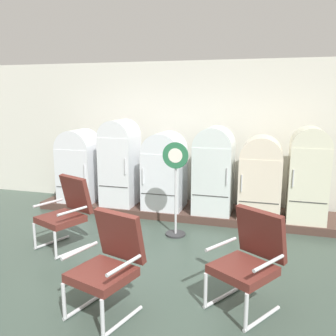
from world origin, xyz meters
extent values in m
cube|color=#38493F|center=(0.00, 0.00, -0.03)|extent=(12.00, 10.00, 0.05)
cube|color=silver|center=(0.00, 3.66, 1.41)|extent=(11.76, 0.12, 2.83)
cube|color=#47443F|center=(0.00, 3.66, 2.48)|extent=(11.76, 0.07, 0.06)
cube|color=#4A332B|center=(0.00, 3.02, 0.07)|extent=(5.55, 0.95, 0.14)
cube|color=white|center=(-2.07, 2.91, 0.66)|extent=(0.70, 0.63, 1.05)
cylinder|color=white|center=(-2.07, 2.91, 1.19)|extent=(0.70, 0.62, 0.70)
cube|color=#383838|center=(-2.07, 2.59, 0.47)|extent=(0.65, 0.01, 0.01)
cylinder|color=silver|center=(-1.78, 2.57, 0.79)|extent=(0.02, 0.02, 0.28)
cube|color=white|center=(-1.22, 2.93, 0.79)|extent=(0.61, 0.67, 1.30)
cylinder|color=white|center=(-1.22, 2.93, 1.44)|extent=(0.61, 0.66, 0.61)
cube|color=#383838|center=(-1.22, 2.59, 0.55)|extent=(0.57, 0.01, 0.01)
cylinder|color=silver|center=(-0.97, 2.57, 0.94)|extent=(0.02, 0.02, 0.28)
cube|color=white|center=(-0.34, 2.94, 0.66)|extent=(0.71, 0.69, 1.05)
cylinder|color=white|center=(-0.34, 2.94, 1.18)|extent=(0.71, 0.68, 0.71)
cube|color=#383838|center=(-0.34, 2.59, 0.47)|extent=(0.65, 0.01, 0.01)
cylinder|color=silver|center=(-0.64, 2.57, 0.78)|extent=(0.02, 0.02, 0.28)
cube|color=silver|center=(0.57, 2.92, 0.73)|extent=(0.66, 0.67, 1.19)
cylinder|color=silver|center=(0.57, 2.92, 1.33)|extent=(0.66, 0.65, 0.66)
cube|color=#383838|center=(0.57, 2.59, 0.52)|extent=(0.61, 0.01, 0.01)
cylinder|color=silver|center=(0.84, 2.57, 0.88)|extent=(0.02, 0.02, 0.28)
cube|color=beige|center=(1.37, 2.92, 0.65)|extent=(0.69, 0.67, 1.04)
cylinder|color=beige|center=(1.37, 2.92, 1.17)|extent=(0.69, 0.65, 0.69)
cube|color=#383838|center=(1.37, 2.59, 0.47)|extent=(0.64, 0.01, 0.01)
cylinder|color=silver|center=(1.08, 2.57, 0.78)|extent=(0.02, 0.02, 0.28)
cube|color=silver|center=(2.12, 2.89, 0.76)|extent=(0.61, 0.61, 1.25)
cylinder|color=silver|center=(2.12, 2.89, 1.39)|extent=(0.61, 0.60, 0.61)
cube|color=#383838|center=(2.12, 2.59, 0.54)|extent=(0.56, 0.01, 0.01)
cylinder|color=silver|center=(1.87, 2.57, 0.91)|extent=(0.02, 0.02, 0.28)
cylinder|color=silver|center=(-1.58, 1.15, 0.02)|extent=(0.27, 0.56, 0.04)
cylinder|color=silver|center=(-1.69, 0.90, 0.21)|extent=(0.05, 0.05, 0.38)
cylinder|color=silver|center=(-1.10, 0.95, 0.02)|extent=(0.27, 0.56, 0.04)
cylinder|color=silver|center=(-1.21, 0.70, 0.21)|extent=(0.05, 0.05, 0.38)
cube|color=#5E2822|center=(-1.34, 1.05, 0.44)|extent=(0.72, 0.71, 0.09)
cube|color=#5E2822|center=(-1.23, 1.32, 0.76)|extent=(0.58, 0.38, 0.54)
cylinder|color=silver|center=(-1.61, 1.17, 0.63)|extent=(0.22, 0.46, 0.04)
cylinder|color=silver|center=(-1.07, 0.93, 0.63)|extent=(0.22, 0.46, 0.04)
cylinder|color=silver|center=(1.08, 0.36, 0.02)|extent=(0.35, 0.52, 0.04)
cylinder|color=silver|center=(0.94, 0.13, 0.21)|extent=(0.06, 0.06, 0.38)
cylinder|color=silver|center=(1.52, 0.08, 0.02)|extent=(0.35, 0.52, 0.04)
cylinder|color=silver|center=(1.37, -0.15, 0.21)|extent=(0.06, 0.06, 0.38)
cube|color=#5E2822|center=(1.30, 0.22, 0.44)|extent=(0.75, 0.75, 0.09)
cube|color=#5E2822|center=(1.46, 0.46, 0.76)|extent=(0.56, 0.45, 0.54)
cylinder|color=silver|center=(1.05, 0.38, 0.63)|extent=(0.29, 0.42, 0.04)
cylinder|color=silver|center=(1.55, 0.06, 0.63)|extent=(0.29, 0.42, 0.04)
cylinder|color=silver|center=(-0.28, -0.20, 0.02)|extent=(0.21, 0.57, 0.04)
cylinder|color=silver|center=(-0.37, -0.46, 0.21)|extent=(0.05, 0.05, 0.38)
cylinder|color=silver|center=(0.21, -0.35, 0.02)|extent=(0.21, 0.57, 0.04)
cylinder|color=silver|center=(0.13, -0.61, 0.21)|extent=(0.05, 0.05, 0.38)
cube|color=#5E2822|center=(-0.04, -0.27, 0.44)|extent=(0.69, 0.67, 0.09)
cube|color=#5E2822|center=(0.05, 0.00, 0.76)|extent=(0.58, 0.34, 0.54)
cylinder|color=silver|center=(-0.32, -0.19, 0.63)|extent=(0.18, 0.47, 0.04)
cylinder|color=silver|center=(0.24, -0.36, 0.63)|extent=(0.18, 0.47, 0.04)
cylinder|color=#2D2D30|center=(0.12, 1.99, 0.01)|extent=(0.32, 0.32, 0.03)
cylinder|color=silver|center=(0.12, 1.99, 0.66)|extent=(0.04, 0.04, 1.26)
cylinder|color=#266742|center=(0.12, 1.96, 1.29)|extent=(0.41, 0.02, 0.41)
cylinder|color=white|center=(0.12, 1.95, 1.29)|extent=(0.22, 0.00, 0.22)
camera|label=1|loc=(1.50, -3.26, 2.20)|focal=38.63mm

